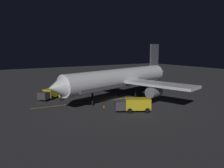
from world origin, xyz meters
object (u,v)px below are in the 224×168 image
at_px(ground_crew_worker, 60,97).
at_px(airliner, 122,79).
at_px(traffic_cone_near_left, 104,107).
at_px(traffic_cone_under_wing, 93,102).
at_px(catering_truck, 134,105).
at_px(baggage_truck, 50,94).
at_px(traffic_cone_near_right, 87,99).

bearing_deg(ground_crew_worker, airliner, -110.16).
bearing_deg(traffic_cone_near_left, traffic_cone_under_wing, 2.29).
xyz_separation_m(catering_truck, ground_crew_worker, (14.66, 8.39, -0.34)).
bearing_deg(airliner, traffic_cone_near_left, 124.09).
distance_m(baggage_truck, traffic_cone_under_wing, 10.57).
distance_m(airliner, traffic_cone_near_right, 8.76).
relative_size(traffic_cone_near_left, traffic_cone_under_wing, 1.00).
relative_size(baggage_truck, catering_truck, 0.92).
bearing_deg(airliner, catering_truck, 157.48).
bearing_deg(airliner, ground_crew_worker, 69.84).
xyz_separation_m(airliner, traffic_cone_under_wing, (-0.73, 7.55, -4.21)).
distance_m(ground_crew_worker, traffic_cone_near_left, 10.93).
bearing_deg(traffic_cone_under_wing, ground_crew_worker, 43.22).
height_order(catering_truck, ground_crew_worker, catering_truck).
height_order(baggage_truck, traffic_cone_under_wing, baggage_truck).
bearing_deg(traffic_cone_near_right, catering_truck, -165.71).
distance_m(baggage_truck, traffic_cone_near_right, 8.41).
xyz_separation_m(ground_crew_worker, traffic_cone_near_right, (-2.27, -5.24, -0.64)).
height_order(airliner, ground_crew_worker, airliner).
bearing_deg(traffic_cone_under_wing, traffic_cone_near_right, -4.18).
xyz_separation_m(catering_truck, traffic_cone_under_wing, (9.33, 3.38, -0.98)).
height_order(ground_crew_worker, traffic_cone_under_wing, ground_crew_worker).
xyz_separation_m(airliner, catering_truck, (-10.05, 4.17, -3.22)).
distance_m(baggage_truck, catering_truck, 20.28).
height_order(baggage_truck, ground_crew_worker, baggage_truck).
relative_size(catering_truck, ground_crew_worker, 3.68).
distance_m(airliner, traffic_cone_under_wing, 8.67).
height_order(airliner, traffic_cone_near_right, airliner).
distance_m(airliner, ground_crew_worker, 13.85).
relative_size(ground_crew_worker, traffic_cone_near_right, 3.16).
distance_m(catering_truck, traffic_cone_under_wing, 9.97).
bearing_deg(traffic_cone_near_left, ground_crew_worker, 28.36).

